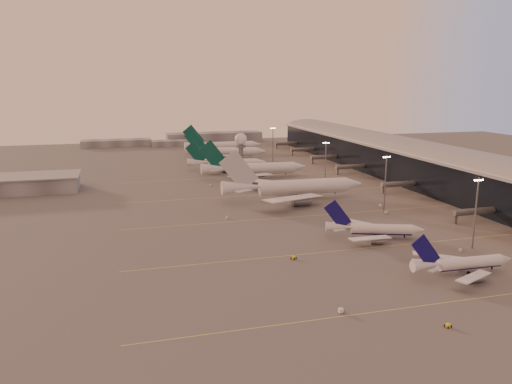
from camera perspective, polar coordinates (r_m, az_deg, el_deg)
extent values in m
plane|color=#4D4B4B|center=(160.26, 6.87, -8.21)|extent=(700.00, 700.00, 0.00)
cube|color=#E0D14F|center=(146.95, 23.38, -11.17)|extent=(180.00, 0.25, 0.02)
cube|color=#E0D14F|center=(181.44, 14.52, -6.03)|extent=(180.00, 0.25, 0.02)
cube|color=#E0D14F|center=(219.76, 8.71, -2.51)|extent=(180.00, 0.25, 0.02)
cube|color=#E0D14F|center=(260.23, 4.69, -0.05)|extent=(180.00, 0.25, 0.02)
cube|color=#E0D14F|center=(306.68, 1.49, 1.91)|extent=(180.00, 0.25, 0.02)
cube|color=black|center=(302.40, 18.09, 2.87)|extent=(36.00, 360.00, 18.00)
cylinder|color=gray|center=(301.11, 18.21, 4.56)|extent=(10.08, 360.00, 10.08)
cube|color=gray|center=(301.09, 18.21, 4.60)|extent=(40.00, 362.00, 0.80)
cylinder|color=slate|center=(223.47, 23.92, -2.03)|extent=(22.00, 2.80, 2.80)
cube|color=slate|center=(217.91, 21.83, -2.82)|extent=(1.20, 1.20, 4.40)
cylinder|color=slate|center=(269.44, 16.19, 0.90)|extent=(22.00, 2.80, 2.80)
cube|color=slate|center=(264.85, 14.31, 0.30)|extent=(1.20, 1.20, 4.40)
cylinder|color=slate|center=(317.58, 10.94, 2.88)|extent=(22.00, 2.80, 2.80)
cube|color=slate|center=(313.70, 9.29, 2.40)|extent=(1.20, 1.20, 4.40)
cylinder|color=slate|center=(355.21, 7.96, 3.99)|extent=(22.00, 2.80, 2.80)
cube|color=slate|center=(351.74, 6.44, 3.57)|extent=(1.20, 1.20, 4.40)
cylinder|color=slate|center=(393.72, 5.54, 4.89)|extent=(22.00, 2.80, 2.80)
cube|color=slate|center=(390.59, 4.16, 4.51)|extent=(1.20, 1.20, 4.40)
cylinder|color=slate|center=(431.00, 3.64, 5.58)|extent=(22.00, 2.80, 2.80)
cube|color=slate|center=(428.14, 2.36, 5.24)|extent=(1.20, 1.20, 4.40)
cylinder|color=slate|center=(269.75, -1.73, 2.81)|extent=(2.60, 2.60, 22.00)
cylinder|color=slate|center=(268.05, -1.75, 5.24)|extent=(5.20, 5.20, 1.20)
sphere|color=silver|center=(267.58, -1.76, 6.07)|extent=(6.40, 6.40, 6.40)
cylinder|color=slate|center=(267.19, -1.76, 6.85)|extent=(0.16, 0.16, 2.00)
cylinder|color=slate|center=(185.75, 23.79, -2.27)|extent=(0.56, 0.56, 25.00)
cube|color=slate|center=(183.27, 24.12, 1.37)|extent=(3.60, 0.25, 0.25)
sphere|color=#FFEABF|center=(182.40, 23.74, 1.22)|extent=(0.56, 0.56, 0.56)
sphere|color=#FFEABF|center=(183.03, 23.99, 1.24)|extent=(0.56, 0.56, 0.56)
sphere|color=#FFEABF|center=(183.66, 24.23, 1.25)|extent=(0.56, 0.56, 0.56)
sphere|color=#FFEABF|center=(184.30, 24.47, 1.26)|extent=(0.56, 0.56, 0.56)
cylinder|color=slate|center=(228.16, 14.56, 1.00)|extent=(0.56, 0.56, 25.00)
cube|color=slate|center=(226.15, 14.73, 3.98)|extent=(3.60, 0.25, 0.25)
sphere|color=#FFEABF|center=(225.46, 14.39, 3.87)|extent=(0.56, 0.56, 0.56)
sphere|color=#FFEABF|center=(225.96, 14.61, 3.88)|extent=(0.56, 0.56, 0.56)
sphere|color=#FFEABF|center=(226.46, 14.83, 3.89)|extent=(0.56, 0.56, 0.56)
sphere|color=#FFEABF|center=(226.96, 15.05, 3.89)|extent=(0.56, 0.56, 0.56)
cylinder|color=slate|center=(274.31, 7.95, 3.18)|extent=(0.56, 0.56, 25.00)
cube|color=slate|center=(272.64, 8.03, 5.67)|extent=(3.60, 0.25, 0.25)
sphere|color=#FFEABF|center=(272.10, 7.73, 5.58)|extent=(0.56, 0.56, 0.56)
sphere|color=#FFEABF|center=(272.49, 7.93, 5.58)|extent=(0.56, 0.56, 0.56)
sphere|color=#FFEABF|center=(272.89, 8.12, 5.59)|extent=(0.56, 0.56, 0.56)
sphere|color=#FFEABF|center=(273.29, 8.32, 5.59)|extent=(0.56, 0.56, 0.56)
cylinder|color=slate|center=(357.24, 1.94, 5.45)|extent=(0.56, 0.56, 25.00)
cube|color=slate|center=(355.96, 1.95, 7.37)|extent=(3.60, 0.25, 0.25)
sphere|color=#FFEABF|center=(355.55, 1.72, 7.30)|extent=(0.56, 0.56, 0.56)
sphere|color=#FFEABF|center=(355.85, 1.87, 7.30)|extent=(0.56, 0.56, 0.56)
sphere|color=#FFEABF|center=(356.14, 2.03, 7.31)|extent=(0.56, 0.56, 0.56)
sphere|color=#FFEABF|center=(356.44, 2.18, 7.31)|extent=(0.56, 0.56, 0.56)
cube|color=slate|center=(461.46, -15.66, 5.41)|extent=(60.00, 18.00, 6.00)
cube|color=slate|center=(479.34, -4.81, 6.26)|extent=(90.00, 20.00, 9.00)
cube|color=slate|center=(454.11, -9.32, 5.54)|extent=(40.00, 15.00, 5.00)
cylinder|color=silver|center=(164.32, 23.24, -7.58)|extent=(20.95, 4.24, 3.55)
cylinder|color=#0F0B5B|center=(164.58, 23.21, -7.84)|extent=(20.50, 3.23, 2.55)
cone|color=silver|center=(171.85, 26.60, -7.03)|extent=(4.15, 3.68, 3.55)
cone|color=silver|center=(156.03, 18.84, -8.10)|extent=(8.85, 3.84, 3.55)
cube|color=silver|center=(155.09, 23.60, -9.04)|extent=(15.08, 9.77, 1.12)
cylinder|color=slate|center=(158.66, 23.85, -9.21)|extent=(4.11, 2.44, 2.31)
cube|color=slate|center=(158.31, 23.88, -8.87)|extent=(0.29, 0.24, 1.42)
cube|color=silver|center=(168.32, 20.04, -7.06)|extent=(14.81, 10.55, 1.12)
cylinder|color=slate|center=(168.64, 21.11, -7.69)|extent=(4.11, 2.44, 2.31)
cube|color=slate|center=(168.31, 21.14, -7.37)|extent=(0.29, 0.24, 1.42)
cube|color=#0F0B5B|center=(154.36, 18.82, -6.59)|extent=(9.74, 0.65, 10.58)
cube|color=silver|center=(152.87, 19.66, -8.56)|extent=(4.30, 3.03, 0.23)
cube|color=silver|center=(159.20, 18.08, -7.60)|extent=(4.27, 3.23, 0.23)
cylinder|color=black|center=(169.83, 25.33, -8.00)|extent=(0.47, 0.47, 0.93)
cylinder|color=black|center=(165.68, 22.27, -8.20)|extent=(1.04, 0.50, 1.03)
cylinder|color=black|center=(162.62, 23.11, -8.67)|extent=(1.04, 0.50, 1.03)
cylinder|color=silver|center=(189.08, 14.14, -4.28)|extent=(22.06, 11.09, 3.76)
cylinder|color=#0F0B5B|center=(189.33, 14.13, -4.52)|extent=(21.28, 9.95, 2.71)
cone|color=silver|center=(191.76, 18.04, -4.29)|extent=(5.31, 5.00, 3.76)
cone|color=silver|center=(186.93, 9.40, -4.10)|extent=(10.00, 6.70, 3.76)
cube|color=silver|center=(179.68, 12.90, -5.32)|extent=(16.35, 5.90, 1.18)
cylinder|color=slate|center=(182.68, 13.61, -5.63)|extent=(4.86, 3.76, 2.45)
cube|color=slate|center=(182.36, 13.63, -5.31)|extent=(0.36, 0.33, 1.51)
cube|color=silver|center=(197.22, 12.14, -3.68)|extent=(13.45, 14.36, 1.18)
cylinder|color=slate|center=(196.01, 12.98, -4.35)|extent=(4.86, 3.76, 2.45)
cube|color=slate|center=(195.71, 13.00, -4.05)|extent=(0.36, 0.33, 1.51)
cube|color=#0F0B5B|center=(185.63, 9.30, -2.73)|extent=(9.82, 3.85, 11.21)
cube|color=silver|center=(182.83, 9.52, -4.46)|extent=(4.42, 2.04, 0.25)
cube|color=silver|center=(191.00, 9.30, -3.71)|extent=(4.13, 4.19, 0.25)
cylinder|color=black|center=(191.43, 16.59, -5.02)|extent=(0.50, 0.50, 0.99)
cylinder|color=black|center=(191.57, 13.47, -4.81)|extent=(1.19, 0.84, 1.09)
cylinder|color=black|center=(187.47, 13.67, -5.21)|extent=(1.19, 0.84, 1.09)
cylinder|color=silver|center=(245.97, 5.42, 0.33)|extent=(44.28, 8.95, 6.88)
cylinder|color=silver|center=(246.30, 5.41, -0.02)|extent=(43.31, 6.98, 4.95)
cone|color=silver|center=(255.24, 11.03, 0.60)|extent=(8.83, 7.27, 6.88)
cone|color=silver|center=(238.08, -1.74, 0.19)|extent=(18.76, 7.74, 6.88)
cube|color=silver|center=(226.06, 4.26, -1.05)|extent=(31.68, 20.11, 2.04)
cylinder|color=slate|center=(232.29, 5.19, -1.40)|extent=(8.72, 4.87, 4.47)
cube|color=slate|center=(231.91, 5.20, -1.02)|extent=(0.35, 0.29, 2.75)
cube|color=silver|center=(260.41, 1.92, 0.79)|extent=(30.89, 22.42, 2.04)
cylinder|color=slate|center=(258.30, 3.30, 0.05)|extent=(8.72, 4.87, 4.47)
cube|color=slate|center=(257.96, 3.30, 0.39)|extent=(0.35, 0.29, 2.75)
cube|color=#AFB2B8|center=(236.30, -1.98, 2.10)|extent=(19.05, 1.29, 20.40)
cube|color=silver|center=(229.81, -1.43, -0.22)|extent=(9.08, 6.30, 0.28)
cube|color=silver|center=(246.16, -2.21, 0.63)|extent=(9.00, 6.89, 0.28)
cylinder|color=black|center=(252.50, 9.01, -0.43)|extent=(0.55, 0.55, 1.11)
cylinder|color=black|center=(248.09, 4.44, -0.53)|extent=(1.24, 0.61, 1.22)
cylinder|color=black|center=(243.55, 4.78, -0.78)|extent=(1.24, 0.61, 1.22)
cylinder|color=silver|center=(298.80, 0.63, 2.51)|extent=(39.62, 8.68, 6.34)
cylinder|color=silver|center=(299.05, 0.63, 2.24)|extent=(38.73, 6.86, 4.57)
cone|color=silver|center=(304.72, 4.94, 2.66)|extent=(7.97, 6.78, 6.34)
cone|color=silver|center=(293.91, -4.69, 2.45)|extent=(16.84, 7.31, 6.34)
cube|color=silver|center=(281.11, -0.56, 1.64)|extent=(28.71, 17.89, 1.88)
cylinder|color=slate|center=(286.33, 0.23, 1.31)|extent=(7.84, 4.57, 4.12)
cube|color=slate|center=(286.05, 0.23, 1.60)|extent=(0.34, 0.29, 2.54)
cube|color=silver|center=(313.07, -1.76, 2.76)|extent=(27.80, 20.53, 1.88)
cylinder|color=slate|center=(310.62, -0.76, 2.19)|extent=(7.84, 4.57, 4.12)
cube|color=slate|center=(310.36, -0.76, 2.47)|extent=(0.34, 0.29, 2.54)
cube|color=#083F37|center=(292.58, -4.88, 3.91)|extent=(17.44, 1.42, 18.76)
cube|color=silver|center=(286.42, -4.55, 2.22)|extent=(8.12, 5.56, 0.27)
cube|color=silver|center=(301.28, -4.93, 2.73)|extent=(8.03, 6.22, 0.27)
cylinder|color=black|center=(303.08, 3.39, 1.87)|extent=(0.55, 0.55, 1.09)
cylinder|color=black|center=(301.15, -0.06, 1.83)|extent=(1.23, 0.62, 1.20)
cylinder|color=black|center=(296.52, 0.13, 1.67)|extent=(1.23, 0.62, 1.20)
cylinder|color=silver|center=(326.01, -2.71, 3.19)|extent=(32.33, 10.68, 5.15)
cylinder|color=silver|center=(326.20, -2.70, 2.99)|extent=(31.45, 9.15, 3.71)
cone|color=silver|center=(327.41, 0.63, 3.24)|extent=(6.99, 6.15, 5.15)
cone|color=silver|center=(325.69, -6.70, 3.22)|extent=(14.08, 7.42, 5.15)
cube|color=silver|center=(312.68, -4.03, 2.60)|extent=(23.70, 12.23, 1.52)
cylinder|color=slate|center=(316.28, -3.33, 2.33)|extent=(6.67, 4.38, 3.35)
cube|color=slate|center=(316.06, -3.33, 2.55)|extent=(0.30, 0.27, 2.06)
cube|color=silver|center=(339.15, -4.14, 3.38)|extent=(21.55, 18.53, 1.52)
cylinder|color=slate|center=(336.47, -3.46, 2.95)|extent=(6.67, 4.38, 3.35)
cube|color=slate|center=(336.27, -3.46, 3.15)|extent=(0.30, 0.27, 2.06)
cube|color=#083F37|center=(324.78, -6.84, 4.29)|extent=(14.00, 2.79, 15.24)
cube|color=silver|center=(319.58, -6.76, 3.06)|extent=(6.58, 3.92, 0.22)
cube|color=silver|center=(331.78, -6.71, 3.41)|extent=(6.36, 5.51, 0.22)
cylinder|color=black|center=(327.31, -0.58, 2.67)|extent=(0.44, 0.44, 0.89)
cylinder|color=black|center=(328.36, -3.17, 2.69)|extent=(1.04, 0.61, 0.98)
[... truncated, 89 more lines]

